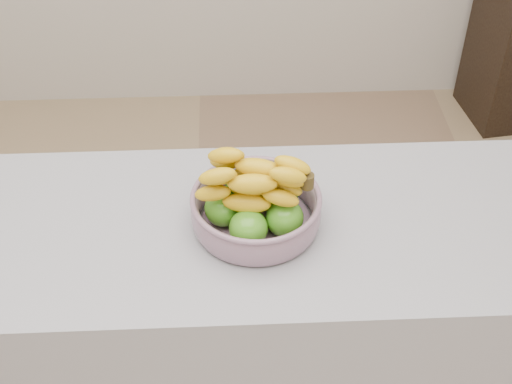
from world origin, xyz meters
TOP-DOWN VIEW (x-y plane):
  - counter at (0.00, 0.06)m, footprint 2.00×0.60m
  - fruit_bowl at (0.20, 0.06)m, footprint 0.30×0.30m

SIDE VIEW (x-z plane):
  - counter at x=0.00m, z-range 0.00..0.90m
  - fruit_bowl at x=0.20m, z-range 0.87..1.06m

